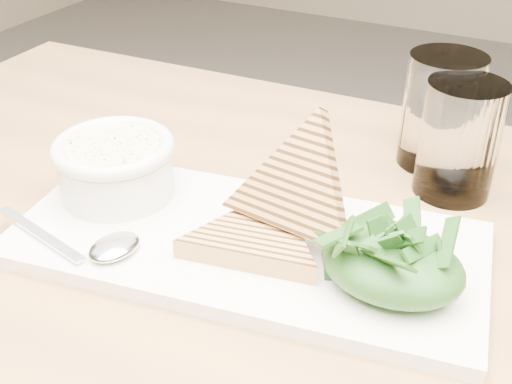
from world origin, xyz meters
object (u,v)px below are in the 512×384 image
at_px(glass_far, 459,140).
at_px(soup_bowl, 117,173).
at_px(platter, 246,244).
at_px(glass_near, 441,111).
at_px(table_top, 288,310).

bearing_deg(glass_far, soup_bowl, -148.05).
height_order(platter, glass_near, glass_near).
relative_size(table_top, glass_near, 9.78).
bearing_deg(table_top, glass_near, 79.55).
relative_size(table_top, glass_far, 10.17).
bearing_deg(soup_bowl, platter, -3.37).
height_order(glass_near, glass_far, glass_near).
distance_m(soup_bowl, glass_far, 0.33).
bearing_deg(glass_far, platter, -126.73).
relative_size(soup_bowl, glass_near, 0.89).
distance_m(platter, glass_far, 0.24).
bearing_deg(table_top, soup_bowl, 168.44).
relative_size(platter, glass_near, 3.39).
xyz_separation_m(platter, glass_far, (0.14, 0.18, 0.05)).
bearing_deg(glass_near, glass_far, -59.30).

